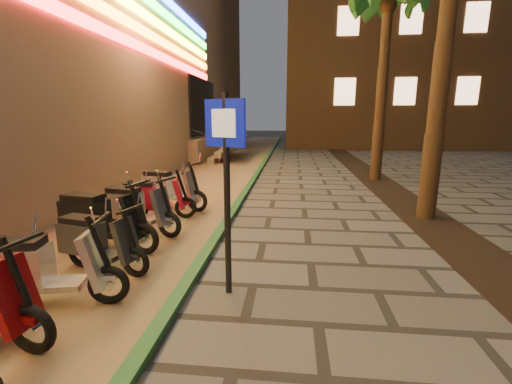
# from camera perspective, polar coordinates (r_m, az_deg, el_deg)

# --- Properties ---
(parking_strip) EXTENTS (3.40, 60.00, 0.01)m
(parking_strip) POSITION_cam_1_polar(r_m,az_deg,el_deg) (11.63, -9.52, 0.92)
(parking_strip) COLOR #8C7251
(parking_strip) RESTS_ON ground
(green_curb) EXTENTS (0.18, 60.00, 0.10)m
(green_curb) POSITION_cam_1_polar(r_m,az_deg,el_deg) (11.29, -1.19, 0.98)
(green_curb) COLOR #235F2F
(green_curb) RESTS_ON ground
(planting_strip) EXTENTS (1.20, 40.00, 0.02)m
(planting_strip) POSITION_cam_1_polar(r_m,az_deg,el_deg) (7.10, 31.88, -8.18)
(planting_strip) COLOR black
(planting_strip) RESTS_ON ground
(palm_d) EXTENTS (2.97, 3.02, 7.16)m
(palm_d) POSITION_cam_1_polar(r_m,az_deg,el_deg) (13.84, 21.16, 26.96)
(palm_d) COLOR #472D19
(palm_d) RESTS_ON ground
(pedestrian_sign) EXTENTS (0.53, 0.25, 2.56)m
(pedestrian_sign) POSITION_cam_1_polar(r_m,az_deg,el_deg) (4.22, -5.00, 3.94)
(pedestrian_sign) COLOR black
(pedestrian_sign) RESTS_ON ground
(scooter_8) EXTENTS (1.63, 0.72, 1.15)m
(scooter_8) POSITION_cam_1_polar(r_m,az_deg,el_deg) (4.92, -32.27, -10.79)
(scooter_8) COLOR black
(scooter_8) RESTS_ON ground
(scooter_9) EXTENTS (1.51, 0.72, 1.07)m
(scooter_9) POSITION_cam_1_polar(r_m,az_deg,el_deg) (5.71, -25.34, -7.39)
(scooter_9) COLOR black
(scooter_9) RESTS_ON ground
(scooter_10) EXTENTS (1.82, 0.76, 1.28)m
(scooter_10) POSITION_cam_1_polar(r_m,az_deg,el_deg) (6.51, -24.70, -4.12)
(scooter_10) COLOR black
(scooter_10) RESTS_ON ground
(scooter_11) EXTENTS (1.68, 0.83, 1.19)m
(scooter_11) POSITION_cam_1_polar(r_m,az_deg,el_deg) (7.20, -19.56, -2.53)
(scooter_11) COLOR black
(scooter_11) RESTS_ON ground
(scooter_12) EXTENTS (1.60, 0.77, 1.13)m
(scooter_12) POSITION_cam_1_polar(r_m,az_deg,el_deg) (8.04, -17.12, -1.02)
(scooter_12) COLOR black
(scooter_12) RESTS_ON ground
(scooter_13) EXTENTS (1.75, 0.85, 1.23)m
(scooter_13) POSITION_cam_1_polar(r_m,az_deg,el_deg) (8.87, -14.48, 0.65)
(scooter_13) COLOR black
(scooter_13) RESTS_ON ground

